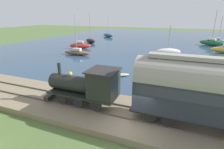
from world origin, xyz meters
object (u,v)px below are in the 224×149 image
passenger_coach (208,91)px  sailboat_red (80,45)px  sailboat_black (91,41)px  sailboat_gray (218,41)px  sailboat_brown (77,52)px  sailboat_green (211,43)px  sailboat_white (168,52)px  rowboat_off_pier (208,82)px  sailboat_teal (108,35)px  rowboat_mid_harbor (120,75)px  steam_locomotive (88,85)px

passenger_coach → sailboat_red: sailboat_red is taller
sailboat_black → sailboat_red: 8.54m
sailboat_gray → sailboat_brown: size_ratio=0.95×
sailboat_black → sailboat_green: sailboat_green is taller
sailboat_white → rowboat_off_pier: size_ratio=2.91×
sailboat_black → sailboat_red: sailboat_black is taller
sailboat_red → sailboat_brown: bearing=-173.5°
sailboat_teal → rowboat_off_pier: sailboat_teal is taller
sailboat_black → sailboat_brown: (-14.43, -4.96, -0.08)m
passenger_coach → rowboat_mid_harbor: 12.44m
sailboat_red → rowboat_off_pier: bearing=-138.5°
sailboat_teal → rowboat_off_pier: bearing=-108.9°
sailboat_gray → rowboat_mid_harbor: size_ratio=3.02×
rowboat_off_pier → steam_locomotive: bearing=133.7°
steam_locomotive → sailboat_red: sailboat_red is taller
sailboat_white → sailboat_brown: sailboat_brown is taller
sailboat_gray → rowboat_mid_harbor: (-35.78, 15.60, -0.44)m
steam_locomotive → sailboat_teal: 49.22m
steam_locomotive → sailboat_teal: bearing=21.4°
sailboat_gray → sailboat_teal: bearing=94.3°
sailboat_green → sailboat_white: 17.89m
sailboat_black → sailboat_red: size_ratio=1.32×
passenger_coach → rowboat_mid_harbor: bearing=44.2°
passenger_coach → sailboat_green: 39.28m
steam_locomotive → rowboat_off_pier: (9.94, -9.48, -1.98)m
steam_locomotive → sailboat_brown: (17.11, 12.10, -1.67)m
sailboat_white → sailboat_gray: bearing=-47.7°
steam_locomotive → rowboat_mid_harbor: (8.68, 0.39, -2.02)m
passenger_coach → sailboat_brown: sailboat_brown is taller
steam_locomotive → sailboat_white: (23.48, -3.93, -1.53)m
sailboat_white → sailboat_black: bearing=49.6°
steam_locomotive → sailboat_teal: (45.80, 17.96, -1.57)m
sailboat_white → sailboat_gray: size_ratio=0.78×
sailboat_red → sailboat_black: bearing=-7.4°
sailboat_black → rowboat_off_pier: (-21.60, -26.54, -0.39)m
passenger_coach → sailboat_teal: sailboat_teal is taller
steam_locomotive → rowboat_off_pier: 13.88m
passenger_coach → rowboat_off_pier: passenger_coach is taller
sailboat_black → sailboat_brown: 15.26m
passenger_coach → sailboat_red: bearing=45.0°
sailboat_black → sailboat_brown: sailboat_black is taller
steam_locomotive → sailboat_green: sailboat_green is taller
sailboat_teal → sailboat_brown: bearing=-134.8°
sailboat_gray → rowboat_off_pier: 35.00m
steam_locomotive → rowboat_off_pier: steam_locomotive is taller
passenger_coach → rowboat_off_pier: (9.94, -1.43, -2.83)m
sailboat_gray → sailboat_white: bearing=158.3°
sailboat_green → sailboat_teal: size_ratio=1.17×
passenger_coach → rowboat_mid_harbor: size_ratio=3.87×
sailboat_brown → sailboat_teal: sailboat_brown is taller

